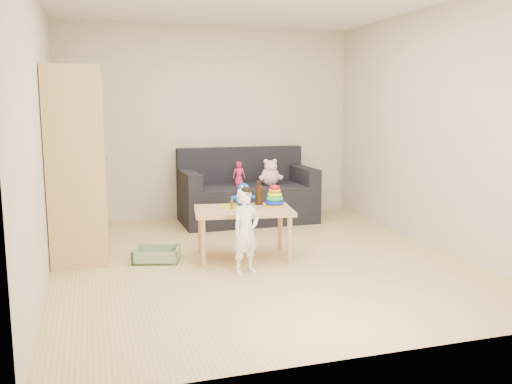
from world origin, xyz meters
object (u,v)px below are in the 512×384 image
object	(u,v)px
wardrobe	(76,164)
sofa	(248,204)
toddler	(246,232)
play_table	(244,233)

from	to	relation	value
wardrobe	sofa	bearing A→B (deg)	26.78
toddler	wardrobe	bearing A→B (deg)	121.33
wardrobe	play_table	xyz separation A→B (m)	(1.59, -0.59, -0.70)
sofa	toddler	distance (m)	2.25
play_table	sofa	bearing A→B (deg)	72.54
sofa	play_table	world-z (taller)	play_table
sofa	toddler	xyz separation A→B (m)	(-0.64, -2.15, 0.14)
wardrobe	toddler	bearing A→B (deg)	-36.25
wardrobe	toddler	distance (m)	1.92
toddler	play_table	bearing A→B (deg)	54.26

